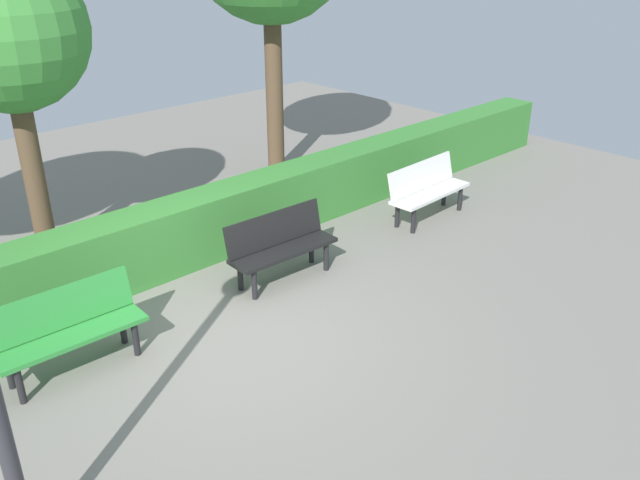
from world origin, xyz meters
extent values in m
plane|color=gray|center=(0.00, 0.00, 0.00)|extent=(18.55, 18.55, 0.00)
cube|color=white|center=(-4.09, -0.56, 0.41)|extent=(1.52, 0.48, 0.05)
cube|color=white|center=(-4.08, -0.75, 0.65)|extent=(1.51, 0.20, 0.42)
cylinder|color=black|center=(-4.70, -0.43, 0.20)|extent=(0.07, 0.07, 0.39)
cylinder|color=black|center=(-4.69, -0.73, 0.20)|extent=(0.07, 0.07, 0.39)
cylinder|color=black|center=(-3.50, -0.38, 0.20)|extent=(0.07, 0.07, 0.39)
cylinder|color=black|center=(-3.48, -0.68, 0.20)|extent=(0.07, 0.07, 0.39)
cube|color=black|center=(-1.19, -0.59, 0.41)|extent=(1.46, 0.48, 0.05)
cube|color=black|center=(-1.20, -0.78, 0.65)|extent=(1.45, 0.19, 0.42)
cylinder|color=black|center=(-1.76, -0.41, 0.20)|extent=(0.07, 0.07, 0.39)
cylinder|color=black|center=(-1.77, -0.71, 0.20)|extent=(0.07, 0.07, 0.39)
cylinder|color=black|center=(-0.61, -0.46, 0.20)|extent=(0.07, 0.07, 0.39)
cylinder|color=black|center=(-0.63, -0.76, 0.20)|extent=(0.07, 0.07, 0.39)
cube|color=#2D8C38|center=(1.60, -0.57, 0.41)|extent=(1.50, 0.47, 0.05)
cube|color=#2D8C38|center=(1.59, -0.76, 0.65)|extent=(1.49, 0.18, 0.42)
cylinder|color=black|center=(1.01, -0.40, 0.20)|extent=(0.07, 0.07, 0.39)
cylinder|color=black|center=(1.00, -0.70, 0.20)|extent=(0.07, 0.07, 0.39)
cylinder|color=black|center=(2.20, -0.44, 0.20)|extent=(0.07, 0.07, 0.39)
cylinder|color=black|center=(2.19, -0.73, 0.20)|extent=(0.07, 0.07, 0.39)
cube|color=#387F33|center=(-1.26, -1.84, 0.45)|extent=(14.55, 0.59, 0.89)
cylinder|color=brown|center=(-3.67, -3.72, 1.56)|extent=(0.30, 0.30, 3.13)
cylinder|color=brown|center=(0.73, -3.30, 1.20)|extent=(0.27, 0.27, 2.40)
sphere|color=#3D8C38|center=(0.73, -3.30, 2.99)|extent=(1.95, 1.95, 1.95)
camera|label=1|loc=(3.62, 5.20, 4.13)|focal=37.55mm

